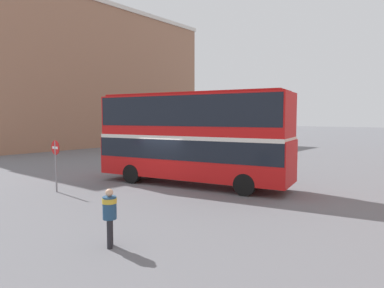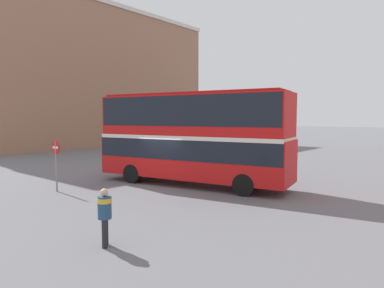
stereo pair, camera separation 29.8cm
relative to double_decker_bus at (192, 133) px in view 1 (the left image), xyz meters
The scene contains 6 objects.
ground_plane 3.04m from the double_decker_bus, 132.65° to the right, with size 240.00×240.00×0.00m, color slate.
building_row_left 30.28m from the double_decker_bus, 154.68° to the left, with size 9.24×31.06×17.17m.
double_decker_bus is the anchor object (origin of this frame).
pedestrian_foreground 9.10m from the double_decker_bus, 65.37° to the right, with size 0.56×0.56×1.62m.
parked_car_kerb_near 12.98m from the double_decker_bus, 110.08° to the left, with size 4.25×2.13×1.59m.
no_entry_sign 6.76m from the double_decker_bus, 125.91° to the right, with size 0.69×0.08×2.46m.
Camera 1 is at (12.13, -12.79, 3.55)m, focal length 32.00 mm.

